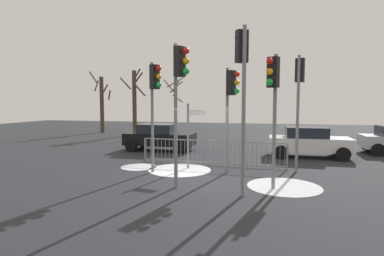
% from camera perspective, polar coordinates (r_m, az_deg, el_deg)
% --- Properties ---
extents(ground_plane, '(60.00, 60.00, 0.00)m').
position_cam_1_polar(ground_plane, '(10.86, 1.08, -9.50)').
color(ground_plane, '#26282D').
extents(traffic_light_foreground_left, '(0.51, 0.42, 4.16)m').
position_cam_1_polar(traffic_light_foreground_left, '(11.77, -6.88, 6.54)').
color(traffic_light_foreground_left, slate).
rests_on(traffic_light_foreground_left, ground).
extents(traffic_light_mid_right, '(0.40, 0.53, 4.10)m').
position_cam_1_polar(traffic_light_mid_right, '(9.63, 14.61, 6.60)').
color(traffic_light_mid_right, slate).
rests_on(traffic_light_mid_right, ground).
extents(traffic_light_mid_left, '(0.52, 0.41, 3.93)m').
position_cam_1_polar(traffic_light_mid_left, '(11.56, 7.09, 5.73)').
color(traffic_light_mid_left, slate).
rests_on(traffic_light_mid_left, ground).
extents(traffic_light_rear_right, '(0.42, 0.51, 4.77)m').
position_cam_1_polar(traffic_light_rear_right, '(8.97, 9.10, 9.93)').
color(traffic_light_rear_right, slate).
rests_on(traffic_light_rear_right, ground).
extents(traffic_light_rear_left, '(0.37, 0.55, 4.43)m').
position_cam_1_polar(traffic_light_rear_left, '(12.61, 19.04, 7.10)').
color(traffic_light_rear_left, slate).
rests_on(traffic_light_rear_left, ground).
extents(traffic_light_foreground_right, '(0.54, 0.39, 4.44)m').
position_cam_1_polar(traffic_light_foreground_right, '(9.53, -2.36, 8.24)').
color(traffic_light_foreground_right, slate).
rests_on(traffic_light_foreground_right, ground).
extents(direction_sign_post, '(0.78, 0.19, 2.62)m').
position_cam_1_polar(direction_sign_post, '(12.46, -0.44, -0.75)').
color(direction_sign_post, slate).
rests_on(direction_sign_post, ground).
extents(pedestrian_guard_railing, '(6.21, 0.46, 1.07)m').
position_cam_1_polar(pedestrian_guard_railing, '(13.23, 3.51, -4.49)').
color(pedestrian_guard_railing, slate).
rests_on(pedestrian_guard_railing, ground).
extents(car_white_trailing, '(3.81, 1.94, 1.47)m').
position_cam_1_polar(car_white_trailing, '(16.24, 20.53, -2.31)').
color(car_white_trailing, silver).
rests_on(car_white_trailing, ground).
extents(car_black_near, '(3.81, 1.93, 1.47)m').
position_cam_1_polar(car_black_near, '(17.40, -5.98, -1.58)').
color(car_black_near, black).
rests_on(car_black_near, ground).
extents(bare_tree_left, '(2.09, 2.08, 5.39)m').
position_cam_1_polar(bare_tree_left, '(28.83, -16.18, 4.51)').
color(bare_tree_left, '#473828').
rests_on(bare_tree_left, ground).
extents(bare_tree_centre, '(1.62, 1.97, 4.84)m').
position_cam_1_polar(bare_tree_centre, '(26.31, -2.98, 4.33)').
color(bare_tree_centre, '#473828').
rests_on(bare_tree_centre, ground).
extents(bare_tree_right, '(2.04, 1.90, 5.45)m').
position_cam_1_polar(bare_tree_right, '(26.05, -10.48, 5.00)').
color(bare_tree_right, '#473828').
rests_on(bare_tree_right, ground).
extents(snow_patch_kerb, '(2.32, 2.32, 0.01)m').
position_cam_1_polar(snow_patch_kerb, '(10.44, 16.49, -10.24)').
color(snow_patch_kerb, silver).
rests_on(snow_patch_kerb, ground).
extents(snow_patch_island, '(1.45, 1.45, 0.01)m').
position_cam_1_polar(snow_patch_island, '(13.11, -9.73, -7.06)').
color(snow_patch_island, silver).
rests_on(snow_patch_island, ground).
extents(snow_patch_verge, '(2.47, 2.47, 0.01)m').
position_cam_1_polar(snow_patch_verge, '(12.41, -2.28, -7.67)').
color(snow_patch_verge, white).
rests_on(snow_patch_verge, ground).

